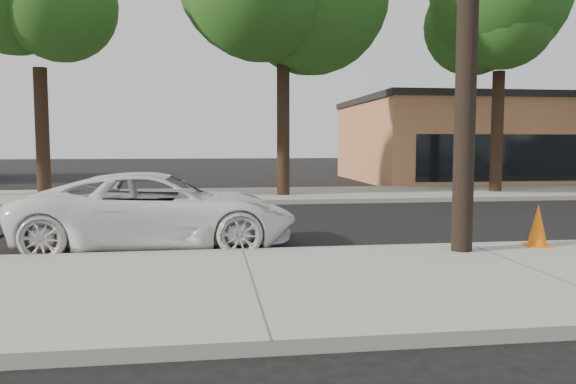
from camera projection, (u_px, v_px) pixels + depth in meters
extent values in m
plane|color=black|center=(237.00, 237.00, 11.50)|extent=(120.00, 120.00, 0.00)
cube|color=gray|center=(253.00, 287.00, 7.25)|extent=(90.00, 4.40, 0.15)
cube|color=gray|center=(225.00, 196.00, 19.88)|extent=(90.00, 5.00, 0.15)
cube|color=#9E9B93|center=(243.00, 254.00, 9.42)|extent=(90.00, 0.12, 0.16)
cube|color=#BD754E|center=(528.00, 142.00, 29.33)|extent=(18.00, 10.00, 4.00)
cylinder|color=black|center=(42.00, 133.00, 18.55)|extent=(0.44, 0.44, 4.25)
sphere|color=#1A4614|center=(38.00, 24.00, 18.25)|extent=(4.20, 4.20, 4.20)
cylinder|color=black|center=(283.00, 126.00, 19.25)|extent=(0.44, 0.44, 4.75)
sphere|color=#1A4614|center=(283.00, 7.00, 18.90)|extent=(4.80, 4.80, 4.80)
cylinder|color=black|center=(497.00, 132.00, 20.67)|extent=(0.44, 0.44, 4.40)
sphere|color=#1A4614|center=(500.00, 31.00, 20.35)|extent=(4.35, 4.35, 4.35)
imported|color=white|center=(159.00, 210.00, 10.32)|extent=(5.06, 2.38, 1.40)
cube|color=orange|center=(537.00, 245.00, 9.72)|extent=(0.44, 0.44, 0.02)
cone|color=orange|center=(538.00, 225.00, 9.69)|extent=(0.39, 0.39, 0.73)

